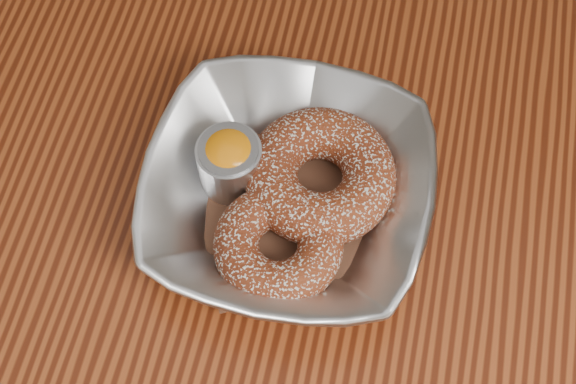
% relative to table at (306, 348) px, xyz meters
% --- Properties ---
extents(table, '(1.20, 0.80, 0.75)m').
position_rel_table_xyz_m(table, '(0.00, 0.00, 0.00)').
color(table, maroon).
rests_on(table, ground_plane).
extents(serving_bowl, '(0.22, 0.22, 0.05)m').
position_rel_table_xyz_m(serving_bowl, '(-0.03, 0.08, 0.13)').
color(serving_bowl, '#B7B9BE').
rests_on(serving_bowl, table).
extents(parchment, '(0.20, 0.20, 0.00)m').
position_rel_table_xyz_m(parchment, '(-0.03, 0.08, 0.11)').
color(parchment, brown).
rests_on(parchment, table).
extents(donut_back, '(0.12, 0.12, 0.04)m').
position_rel_table_xyz_m(donut_back, '(-0.01, 0.10, 0.13)').
color(donut_back, maroon).
rests_on(donut_back, parchment).
extents(donut_front, '(0.12, 0.12, 0.03)m').
position_rel_table_xyz_m(donut_front, '(-0.03, 0.04, 0.13)').
color(donut_front, maroon).
rests_on(donut_front, parchment).
extents(ramekin, '(0.05, 0.05, 0.05)m').
position_rel_table_xyz_m(ramekin, '(-0.08, 0.09, 0.13)').
color(ramekin, '#B7B9BE').
rests_on(ramekin, table).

